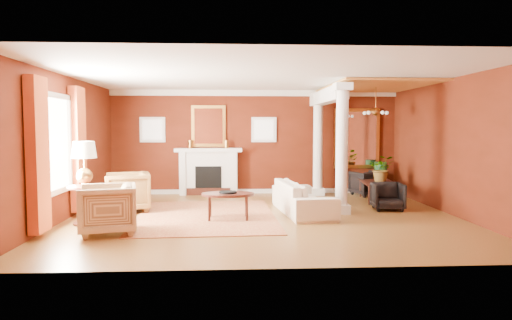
{
  "coord_description": "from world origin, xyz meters",
  "views": [
    {
      "loc": [
        -0.67,
        -9.34,
        1.84
      ],
      "look_at": [
        -0.13,
        0.54,
        1.15
      ],
      "focal_mm": 32.0,
      "sensor_mm": 36.0,
      "label": 1
    }
  ],
  "objects": [
    {
      "name": "dining_mirror",
      "position": [
        2.9,
        3.45,
        1.55
      ],
      "size": [
        1.3,
        0.07,
        1.7
      ],
      "color": "gold",
      "rests_on": "room_shell"
    },
    {
      "name": "chandelier",
      "position": [
        2.9,
        1.8,
        2.25
      ],
      "size": [
        0.6,
        0.62,
        0.75
      ],
      "color": "#B07D37",
      "rests_on": "room_shell"
    },
    {
      "name": "crown_trim",
      "position": [
        0.0,
        3.46,
        2.82
      ],
      "size": [
        8.0,
        0.08,
        0.16
      ],
      "primitive_type": "cube",
      "color": "white",
      "rests_on": "room_shell"
    },
    {
      "name": "overmantel_mirror",
      "position": [
        -1.3,
        3.45,
        1.9
      ],
      "size": [
        0.95,
        0.07,
        1.15
      ],
      "color": "gold",
      "rests_on": "fireplace"
    },
    {
      "name": "dining_chair_far",
      "position": [
        3.03,
        2.86,
        0.37
      ],
      "size": [
        0.91,
        0.88,
        0.75
      ],
      "primitive_type": "imported",
      "rotation": [
        0.0,
        0.0,
        3.48
      ],
      "color": "black",
      "rests_on": "ground"
    },
    {
      "name": "room_shell",
      "position": [
        0.0,
        0.0,
        2.02
      ],
      "size": [
        8.04,
        7.04,
        2.92
      ],
      "color": "#581B0C",
      "rests_on": "ground"
    },
    {
      "name": "side_table",
      "position": [
        -3.46,
        -0.53,
        1.09
      ],
      "size": [
        0.64,
        0.64,
        1.59
      ],
      "rotation": [
        0.0,
        0.0,
        -0.19
      ],
      "color": "black",
      "rests_on": "ground"
    },
    {
      "name": "ground",
      "position": [
        0.0,
        0.0,
        0.0
      ],
      "size": [
        8.0,
        8.0,
        0.0
      ],
      "primitive_type": "plane",
      "color": "brown",
      "rests_on": "ground"
    },
    {
      "name": "coffee_book",
      "position": [
        -0.79,
        -0.24,
        0.66
      ],
      "size": [
        0.17,
        0.11,
        0.25
      ],
      "primitive_type": "imported",
      "rotation": [
        0.0,
        0.0,
        0.52
      ],
      "color": "black",
      "rests_on": "coffee_table"
    },
    {
      "name": "green_urn",
      "position": [
        3.45,
        3.0,
        0.36
      ],
      "size": [
        0.39,
        0.39,
        0.93
      ],
      "color": "#133C1C",
      "rests_on": "ground"
    },
    {
      "name": "amber_ceiling",
      "position": [
        2.85,
        1.75,
        2.87
      ],
      "size": [
        2.3,
        3.4,
        0.04
      ],
      "primitive_type": "cube",
      "color": "gold",
      "rests_on": "room_shell"
    },
    {
      "name": "armchair_stripe",
      "position": [
        -2.82,
        -1.36,
        0.48
      ],
      "size": [
        1.06,
        1.1,
        0.96
      ],
      "primitive_type": "imported",
      "rotation": [
        0.0,
        0.0,
        -1.35
      ],
      "color": "tan",
      "rests_on": "ground"
    },
    {
      "name": "dining_table",
      "position": [
        3.06,
        1.92,
        0.39
      ],
      "size": [
        0.66,
        1.46,
        0.79
      ],
      "primitive_type": "imported",
      "rotation": [
        0.0,
        0.0,
        1.45
      ],
      "color": "black",
      "rests_on": "ground"
    },
    {
      "name": "column_front",
      "position": [
        1.7,
        0.3,
        1.43
      ],
      "size": [
        0.36,
        0.36,
        2.8
      ],
      "color": "white",
      "rests_on": "ground"
    },
    {
      "name": "sofa",
      "position": [
        0.89,
        0.43,
        0.45
      ],
      "size": [
        0.92,
        2.38,
        0.91
      ],
      "primitive_type": "imported",
      "rotation": [
        0.0,
        0.0,
        1.68
      ],
      "color": "white",
      "rests_on": "ground"
    },
    {
      "name": "dining_chair_near",
      "position": [
        2.84,
        0.65,
        0.34
      ],
      "size": [
        0.72,
        0.68,
        0.68
      ],
      "primitive_type": "imported",
      "rotation": [
        0.0,
        0.0,
        -0.09
      ],
      "color": "black",
      "rests_on": "ground"
    },
    {
      "name": "column_back",
      "position": [
        1.7,
        3.0,
        1.43
      ],
      "size": [
        0.36,
        0.36,
        2.8
      ],
      "color": "white",
      "rests_on": "ground"
    },
    {
      "name": "left_window",
      "position": [
        -3.89,
        -0.6,
        1.42
      ],
      "size": [
        0.21,
        2.55,
        2.6
      ],
      "color": "white",
      "rests_on": "room_shell"
    },
    {
      "name": "rug",
      "position": [
        -1.2,
        0.17,
        0.01
      ],
      "size": [
        2.98,
        3.89,
        0.02
      ],
      "primitive_type": "cube",
      "rotation": [
        0.0,
        0.0,
        0.04
      ],
      "color": "maroon",
      "rests_on": "ground"
    },
    {
      "name": "base_trim",
      "position": [
        0.0,
        3.46,
        0.06
      ],
      "size": [
        8.0,
        0.08,
        0.12
      ],
      "primitive_type": "cube",
      "color": "white",
      "rests_on": "ground"
    },
    {
      "name": "flank_window_right",
      "position": [
        0.25,
        3.46,
        1.8
      ],
      "size": [
        0.7,
        0.07,
        0.7
      ],
      "color": "white",
      "rests_on": "room_shell"
    },
    {
      "name": "flank_window_left",
      "position": [
        -2.85,
        3.46,
        1.8
      ],
      "size": [
        0.7,
        0.07,
        0.7
      ],
      "color": "white",
      "rests_on": "room_shell"
    },
    {
      "name": "fireplace",
      "position": [
        -1.3,
        3.32,
        0.65
      ],
      "size": [
        1.85,
        0.42,
        1.29
      ],
      "color": "white",
      "rests_on": "ground"
    },
    {
      "name": "coffee_table",
      "position": [
        -0.74,
        -0.2,
        0.49
      ],
      "size": [
        1.06,
        1.06,
        0.54
      ],
      "rotation": [
        0.0,
        0.0,
        0.25
      ],
      "color": "black",
      "rests_on": "ground"
    },
    {
      "name": "potted_plant",
      "position": [
        3.11,
        1.9,
        1.04
      ],
      "size": [
        0.74,
        0.78,
        0.51
      ],
      "primitive_type": "imported",
      "rotation": [
        0.0,
        0.0,
        -0.25
      ],
      "color": "#26591E",
      "rests_on": "dining_table"
    },
    {
      "name": "header_beam",
      "position": [
        1.7,
        1.9,
        2.62
      ],
      "size": [
        0.3,
        3.2,
        0.32
      ],
      "primitive_type": "cube",
      "color": "white",
      "rests_on": "column_front"
    },
    {
      "name": "armchair_leopard",
      "position": [
        -2.97,
        0.81,
        0.48
      ],
      "size": [
        1.06,
        1.11,
        0.96
      ],
      "primitive_type": "imported",
      "rotation": [
        0.0,
        0.0,
        -1.34
      ],
      "color": "black",
      "rests_on": "ground"
    }
  ]
}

